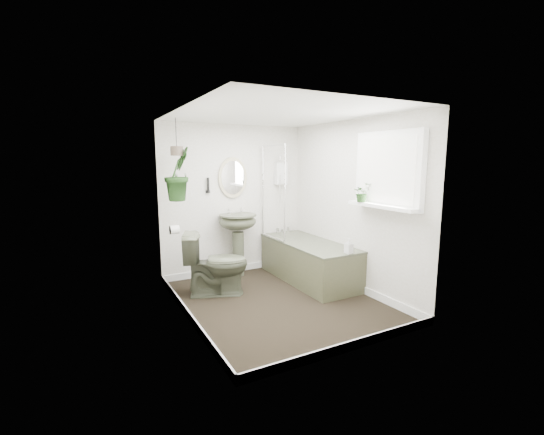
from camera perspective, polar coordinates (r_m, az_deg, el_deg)
name	(u,v)px	position (r m, az deg, el deg)	size (l,w,h in m)	color
floor	(278,301)	(4.73, 0.88, -13.03)	(2.30, 2.80, 0.02)	black
ceiling	(278,113)	(4.42, 0.95, 16.07)	(2.30, 2.80, 0.02)	white
wall_back	(234,200)	(5.70, -5.99, 2.75)	(2.30, 0.02, 2.30)	white
wall_front	(355,231)	(3.29, 12.93, -2.04)	(2.30, 0.02, 2.30)	white
wall_left	(183,218)	(4.01, -13.76, -0.11)	(0.02, 2.80, 2.30)	white
wall_right	(352,206)	(5.09, 12.41, 1.84)	(0.02, 2.80, 2.30)	white
skirting	(278,297)	(4.71, 0.88, -12.36)	(2.30, 2.80, 0.10)	white
bathtub	(309,261)	(5.44, 5.75, -6.79)	(0.72, 1.72, 0.58)	#464B38
bath_screen	(273,193)	(5.50, 0.20, 3.94)	(0.04, 0.72, 1.40)	silver
shower_box	(281,173)	(5.95, 1.41, 6.92)	(0.20, 0.10, 0.35)	white
oval_mirror	(233,178)	(5.62, -6.15, 6.24)	(0.46, 0.03, 0.62)	beige
wall_sconce	(208,185)	(5.48, -9.99, 5.04)	(0.04, 0.04, 0.22)	black
toilet_roll_holder	(174,230)	(4.73, -15.07, -1.86)	(0.11, 0.11, 0.11)	white
window_recess	(388,170)	(4.50, 17.77, 7.10)	(0.08, 1.00, 0.90)	white
window_sill	(382,206)	(4.48, 16.89, 1.73)	(0.18, 1.00, 0.04)	white
window_blinds	(385,170)	(4.46, 17.37, 7.11)	(0.01, 0.86, 0.76)	white
toilet	(216,264)	(4.88, -8.77, -7.15)	(0.47, 0.82, 0.84)	#464B38
pedestal_sink	(238,245)	(5.61, -5.33, -4.27)	(0.57, 0.48, 0.96)	#464B38
sill_plant	(362,192)	(4.64, 13.92, 3.83)	(0.21, 0.19, 0.24)	black
hanging_plant	(178,174)	(4.93, -14.58, 6.66)	(0.39, 0.31, 0.71)	black
soap_bottle	(349,246)	(4.78, 11.95, -4.38)	(0.09, 0.09, 0.19)	black
hanging_pot	(177,151)	(4.93, -14.72, 10.06)	(0.16, 0.16, 0.12)	#4E4136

